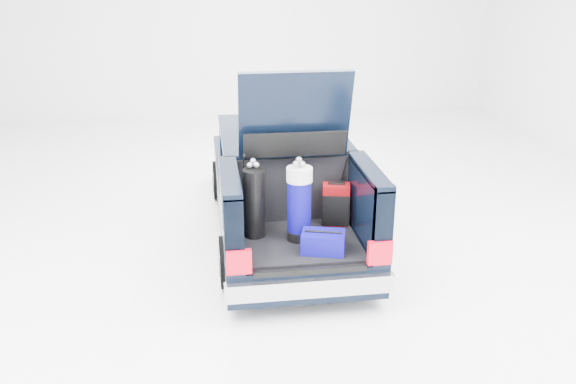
{
  "coord_description": "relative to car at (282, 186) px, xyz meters",
  "views": [
    {
      "loc": [
        -1.02,
        -7.69,
        3.61
      ],
      "look_at": [
        0.0,
        -0.5,
        0.81
      ],
      "focal_mm": 38.0,
      "sensor_mm": 36.0,
      "label": 1
    }
  ],
  "objects": [
    {
      "name": "ground",
      "position": [
        0.0,
        -0.11,
        -0.67
      ],
      "size": [
        14.0,
        14.0,
        0.0
      ],
      "primitive_type": "plane",
      "color": "white",
      "rests_on": "ground"
    },
    {
      "name": "car",
      "position": [
        0.0,
        0.0,
        0.0
      ],
      "size": [
        1.87,
        4.65,
        2.47
      ],
      "color": "black",
      "rests_on": "ground"
    },
    {
      "name": "red_suitcase",
      "position": [
        0.5,
        -1.19,
        0.18
      ],
      "size": [
        0.35,
        0.27,
        0.53
      ],
      "rotation": [
        0.0,
        0.0,
        -0.2
      ],
      "color": "#770308",
      "rests_on": "car"
    },
    {
      "name": "black_golf_bag",
      "position": [
        -0.5,
        -1.4,
        0.34
      ],
      "size": [
        0.3,
        0.32,
        0.91
      ],
      "rotation": [
        0.0,
        0.0,
        0.18
      ],
      "color": "black",
      "rests_on": "car"
    },
    {
      "name": "blue_golf_bag",
      "position": [
        -0.01,
        -1.55,
        0.37
      ],
      "size": [
        0.31,
        0.31,
        0.97
      ],
      "rotation": [
        0.0,
        0.0,
        0.07
      ],
      "color": "black",
      "rests_on": "car"
    },
    {
      "name": "blue_duffel",
      "position": [
        0.2,
        -1.91,
        0.04
      ],
      "size": [
        0.53,
        0.42,
        0.25
      ],
      "rotation": [
        0.0,
        0.0,
        -0.28
      ],
      "color": "#090468",
      "rests_on": "car"
    }
  ]
}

